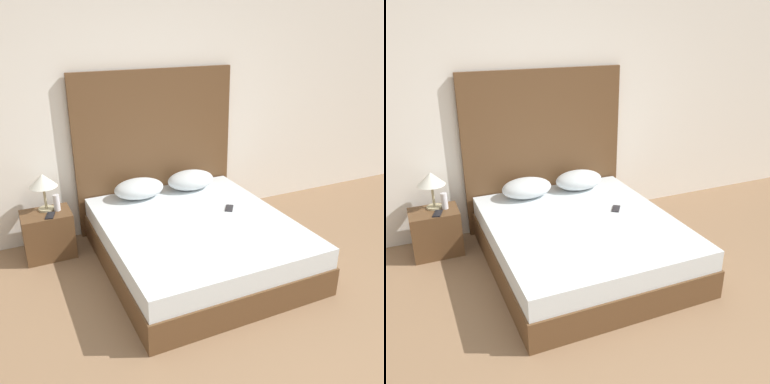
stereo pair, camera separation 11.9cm
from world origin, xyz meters
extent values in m
cube|color=white|center=(0.00, 2.80, 1.35)|extent=(10.00, 0.06, 2.70)
cube|color=brown|center=(0.12, 1.72, 0.13)|extent=(1.67, 1.95, 0.26)
cube|color=silver|center=(0.12, 1.72, 0.35)|extent=(1.63, 1.91, 0.18)
cube|color=brown|center=(0.12, 2.72, 0.85)|extent=(1.75, 0.05, 1.69)
ellipsoid|color=silver|center=(-0.17, 2.47, 0.54)|extent=(0.52, 0.35, 0.20)
ellipsoid|color=silver|center=(0.41, 2.47, 0.54)|extent=(0.52, 0.35, 0.20)
cube|color=#232328|center=(0.53, 1.83, 0.44)|extent=(0.14, 0.16, 0.01)
cube|color=brown|center=(-1.11, 2.46, 0.23)|extent=(0.46, 0.35, 0.45)
cylinder|color=tan|center=(-1.09, 2.54, 0.46)|extent=(0.15, 0.15, 0.02)
cylinder|color=tan|center=(-1.09, 2.54, 0.58)|extent=(0.02, 0.02, 0.22)
cone|color=silver|center=(-1.09, 2.54, 0.75)|extent=(0.26, 0.26, 0.13)
cube|color=black|center=(-1.08, 2.38, 0.46)|extent=(0.11, 0.16, 0.01)
cylinder|color=silver|center=(-1.00, 2.48, 0.53)|extent=(0.06, 0.06, 0.16)
camera|label=1|loc=(-1.43, -1.45, 2.16)|focal=40.00mm
camera|label=2|loc=(-1.32, -1.50, 2.16)|focal=40.00mm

